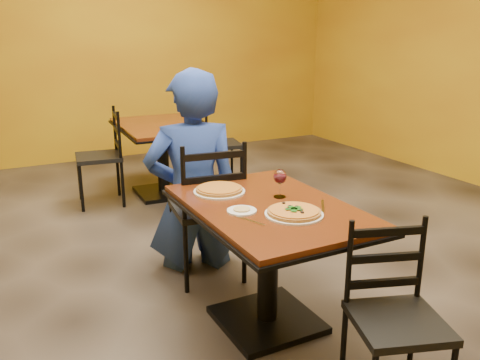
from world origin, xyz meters
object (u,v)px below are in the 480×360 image
table_second (162,143)px  chair_second_right (220,145)px  chair_second_left (99,158)px  plate_far (219,191)px  wine_glass (280,182)px  pizza_far (219,189)px  diner (192,170)px  chair_main_near (398,323)px  pizza_main (294,211)px  table_main (268,237)px  chair_main_far (207,209)px  side_plate (242,211)px  plate_main (294,214)px

table_second → chair_second_right: (0.66, 0.00, -0.09)m
table_second → chair_second_left: chair_second_left is taller
chair_second_left → plate_far: (0.23, -2.31, 0.28)m
wine_glass → pizza_far: bearing=138.2°
table_second → diner: size_ratio=0.89×
chair_main_near → diner: (-0.24, 1.82, 0.29)m
pizza_main → table_main: bearing=98.6°
table_second → plate_far: (-0.43, -2.31, 0.20)m
chair_main_far → plate_far: chair_main_far is taller
table_second → chair_main_far: 1.93m
side_plate → wine_glass: wine_glass is taller
table_main → table_second: size_ratio=0.96×
chair_second_right → plate_far: (-1.09, -2.31, 0.29)m
table_second → diner: 1.73m
chair_main_far → chair_main_near: bearing=105.8°
pizza_main → chair_second_left: bearing=98.2°
chair_second_left → plate_main: chair_second_left is taller
table_second → chair_second_right: chair_second_right is taller
diner → chair_second_right: bearing=-107.4°
chair_main_near → chair_second_right: size_ratio=0.93×
table_main → side_plate: side_plate is taller
chair_second_left → diner: diner is taller
chair_main_near → table_second: bearing=107.1°
plate_main → wine_glass: bearing=72.7°
plate_main → pizza_main: pizza_main is taller
table_main → wine_glass: wine_glass is taller
table_main → pizza_main: (0.03, -0.21, 0.21)m
plate_main → plate_far: bearing=108.9°
table_main → chair_second_left: (-0.38, 2.64, -0.08)m
pizza_main → pizza_far: 0.56m
side_plate → chair_main_far: bearing=80.5°
table_second → wine_glass: bearing=-93.5°
chair_second_right → diner: size_ratio=0.65×
chair_main_near → chair_main_far: 1.61m
chair_main_far → pizza_main: (0.09, -0.94, 0.27)m
table_second → side_plate: (-0.47, -2.67, 0.20)m
chair_second_right → table_main: bearing=171.1°
diner → plate_far: 0.63m
plate_far → side_plate: same height
table_second → chair_second_right: 0.66m
chair_main_far → side_plate: size_ratio=6.22×
pizza_far → chair_second_left: bearing=95.7°
table_second → diner: bearing=-101.7°
table_main → pizza_far: (-0.15, 0.33, 0.21)m
diner → wine_glass: size_ratio=8.00×
chair_main_far → wine_glass: 0.76m
plate_main → plate_far: 0.56m
plate_far → side_plate: size_ratio=1.94×
table_main → diner: size_ratio=0.85×
pizza_main → chair_main_far: bearing=95.5°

